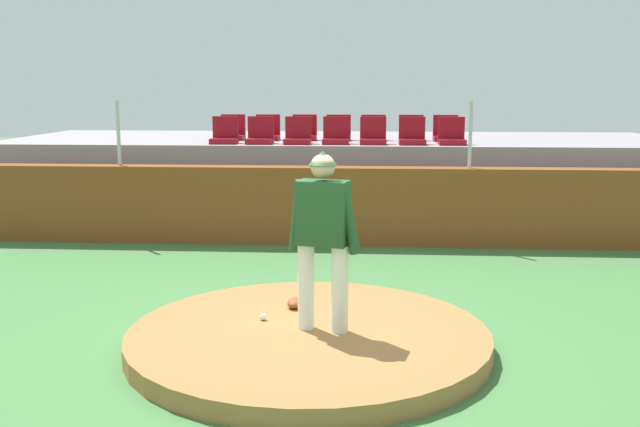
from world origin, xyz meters
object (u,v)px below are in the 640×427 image
at_px(stadium_chair_5, 412,136).
at_px(stadium_chair_13, 446,133).
at_px(baseball, 263,317).
at_px(stadium_chair_6, 452,136).
at_px(stadium_chair_11, 373,133).
at_px(stadium_chair_4, 373,136).
at_px(stadium_chair_9, 304,132).
at_px(pitcher, 323,228).
at_px(stadium_chair_10, 338,132).
at_px(stadium_chair_1, 260,135).
at_px(stadium_chair_7, 232,132).
at_px(stadium_chair_3, 336,135).
at_px(stadium_chair_12, 411,133).
at_px(fielding_glove, 297,302).
at_px(stadium_chair_0, 225,135).
at_px(stadium_chair_8, 267,132).
at_px(stadium_chair_2, 298,135).

relative_size(stadium_chair_5, stadium_chair_13, 1.00).
distance_m(baseball, stadium_chair_13, 7.57).
xyz_separation_m(stadium_chair_6, stadium_chair_11, (-1.42, 0.90, 0.00)).
xyz_separation_m(stadium_chair_4, stadium_chair_9, (-1.35, 0.92, 0.00)).
relative_size(baseball, stadium_chair_5, 0.15).
relative_size(pitcher, stadium_chair_10, 3.66).
relative_size(stadium_chair_1, stadium_chair_11, 1.00).
relative_size(stadium_chair_6, stadium_chair_7, 1.00).
xyz_separation_m(stadium_chair_5, stadium_chair_11, (-0.71, 0.91, 0.00)).
xyz_separation_m(stadium_chair_3, stadium_chair_12, (1.43, 0.89, 0.00)).
bearing_deg(stadium_chair_12, stadium_chair_4, 50.34).
height_order(fielding_glove, stadium_chair_11, stadium_chair_11).
xyz_separation_m(fielding_glove, stadium_chair_4, (0.86, 5.56, 1.51)).
distance_m(pitcher, stadium_chair_0, 6.69).
bearing_deg(stadium_chair_13, stadium_chair_3, 23.11).
xyz_separation_m(pitcher, stadium_chair_5, (1.24, 6.29, 0.50)).
bearing_deg(fielding_glove, stadium_chair_13, -4.01).
relative_size(baseball, stadium_chair_13, 0.15).
bearing_deg(baseball, stadium_chair_5, 72.57).
distance_m(baseball, stadium_chair_3, 6.26).
xyz_separation_m(stadium_chair_8, stadium_chair_12, (2.83, 0.00, 0.00)).
xyz_separation_m(stadium_chair_1, stadium_chair_3, (1.41, 0.04, 0.00)).
bearing_deg(pitcher, stadium_chair_2, 111.99).
bearing_deg(stadium_chair_9, stadium_chair_12, 179.47).
bearing_deg(stadium_chair_8, stadium_chair_3, 147.53).
bearing_deg(stadium_chair_1, stadium_chair_2, 179.42).
distance_m(stadium_chair_0, stadium_chair_7, 0.92).
height_order(stadium_chair_2, stadium_chair_5, same).
distance_m(pitcher, stadium_chair_5, 6.43).
xyz_separation_m(stadium_chair_0, stadium_chair_10, (2.08, 0.92, 0.00)).
relative_size(stadium_chair_6, stadium_chair_8, 1.00).
bearing_deg(stadium_chair_13, stadium_chair_4, 32.66).
bearing_deg(stadium_chair_13, stadium_chair_11, 0.49).
relative_size(stadium_chair_1, stadium_chair_12, 1.00).
xyz_separation_m(fielding_glove, stadium_chair_8, (-1.22, 6.46, 1.51)).
xyz_separation_m(baseball, stadium_chair_10, (0.50, 6.95, 1.52)).
bearing_deg(stadium_chair_10, stadium_chair_8, 0.30).
bearing_deg(pitcher, stadium_chair_7, 121.55).
xyz_separation_m(stadium_chair_5, stadium_chair_9, (-2.06, 0.93, 0.00)).
relative_size(pitcher, baseball, 24.76).
bearing_deg(stadium_chair_6, stadium_chair_4, -0.18).
relative_size(stadium_chair_7, stadium_chair_8, 1.00).
bearing_deg(stadium_chair_10, stadium_chair_1, 33.44).
xyz_separation_m(stadium_chair_9, stadium_chair_12, (2.10, -0.02, 0.00)).
xyz_separation_m(stadium_chair_3, stadium_chair_8, (-1.40, 0.89, 0.00)).
bearing_deg(stadium_chair_5, stadium_chair_3, -0.87).
relative_size(pitcher, stadium_chair_5, 3.66).
bearing_deg(stadium_chair_3, stadium_chair_0, 0.78).
relative_size(stadium_chair_3, stadium_chair_4, 1.00).
bearing_deg(stadium_chair_6, stadium_chair_5, 0.37).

